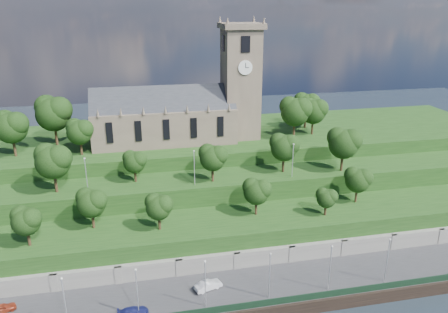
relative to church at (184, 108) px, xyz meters
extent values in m
cube|color=#2D2D30|center=(-0.79, -39.98, -21.52)|extent=(160.00, 12.00, 2.00)
cube|color=black|center=(-0.79, -45.38, -19.92)|extent=(160.00, 0.10, 1.20)
cube|color=slate|center=(-0.79, -33.98, -20.02)|extent=(160.00, 2.00, 5.00)
cube|color=slate|center=(-25.79, -34.78, -20.02)|extent=(1.20, 0.60, 5.00)
cube|color=slate|center=(-15.79, -34.78, -20.02)|extent=(1.20, 0.60, 5.00)
cube|color=slate|center=(-5.79, -34.78, -20.02)|extent=(1.20, 0.60, 5.00)
cube|color=slate|center=(4.21, -34.78, -20.02)|extent=(1.20, 0.60, 5.00)
cube|color=slate|center=(14.21, -34.78, -20.02)|extent=(1.20, 0.60, 5.00)
cube|color=slate|center=(24.21, -34.78, -20.02)|extent=(1.20, 0.60, 5.00)
cube|color=slate|center=(34.21, -34.78, -20.02)|extent=(1.20, 0.60, 5.00)
cube|color=slate|center=(44.21, -34.78, -20.02)|extent=(1.20, 0.60, 5.00)
cube|color=#193B13|center=(-0.79, -27.98, -18.52)|extent=(160.00, 12.00, 8.00)
cube|color=#193B13|center=(-0.79, -16.98, -16.52)|extent=(160.00, 10.00, 12.00)
cube|color=#193B13|center=(-0.79, 4.02, -15.02)|extent=(160.00, 32.00, 15.00)
cube|color=brown|center=(-4.79, 0.02, -3.52)|extent=(32.00, 12.00, 8.00)
cube|color=#24272C|center=(-4.79, 0.02, 0.48)|extent=(32.00, 10.18, 10.18)
cone|color=brown|center=(-18.79, -5.98, 1.38)|extent=(0.70, 0.70, 1.80)
cone|color=brown|center=(-14.12, -5.98, 1.38)|extent=(0.70, 0.70, 1.80)
cone|color=brown|center=(-9.46, -5.98, 1.38)|extent=(0.70, 0.70, 1.80)
cone|color=brown|center=(-4.79, -5.98, 1.38)|extent=(0.70, 0.70, 1.80)
cone|color=brown|center=(-0.12, -5.98, 1.38)|extent=(0.70, 0.70, 1.80)
cone|color=brown|center=(4.54, -5.98, 1.38)|extent=(0.70, 0.70, 1.80)
cone|color=brown|center=(9.21, -5.98, 1.38)|extent=(0.70, 0.70, 1.80)
cube|color=black|center=(-16.79, -6.06, -3.02)|extent=(1.40, 0.25, 4.50)
cube|color=black|center=(-10.79, -6.06, -3.02)|extent=(1.40, 0.25, 4.50)
cube|color=black|center=(-4.79, -6.06, -3.02)|extent=(1.40, 0.25, 4.50)
cube|color=black|center=(1.21, -6.06, -3.02)|extent=(1.40, 0.25, 4.50)
cube|color=black|center=(7.21, -6.06, -3.02)|extent=(1.40, 0.25, 4.50)
cube|color=brown|center=(13.21, 0.02, 4.98)|extent=(8.00, 8.00, 25.00)
cube|color=brown|center=(13.21, 0.02, 18.08)|extent=(9.20, 9.20, 1.20)
cone|color=brown|center=(9.21, -3.98, 19.28)|extent=(0.80, 0.80, 1.60)
cone|color=brown|center=(9.21, 4.02, 19.28)|extent=(0.80, 0.80, 1.60)
cone|color=brown|center=(17.21, -3.98, 19.28)|extent=(0.80, 0.80, 1.60)
cone|color=brown|center=(17.21, 4.02, 19.28)|extent=(0.80, 0.80, 1.60)
cube|color=black|center=(13.21, -4.06, 14.48)|extent=(2.00, 0.25, 3.50)
cube|color=black|center=(13.21, 4.10, 14.48)|extent=(2.00, 0.25, 3.50)
cube|color=black|center=(9.13, 0.02, 14.48)|extent=(0.25, 2.00, 3.50)
cube|color=black|center=(17.29, 0.02, 14.48)|extent=(0.25, 2.00, 3.50)
cylinder|color=white|center=(13.21, -4.10, 9.48)|extent=(3.20, 0.30, 3.20)
cylinder|color=white|center=(17.33, 0.02, 9.48)|extent=(0.30, 3.20, 3.20)
cube|color=black|center=(13.21, -4.28, 9.98)|extent=(0.12, 0.05, 1.10)
cube|color=black|center=(13.61, -4.28, 9.48)|extent=(0.80, 0.05, 0.12)
cylinder|color=#302012|center=(-29.65, -29.98, -13.03)|extent=(0.49, 0.49, 2.98)
sphere|color=black|center=(-29.65, -29.98, -10.15)|extent=(4.64, 4.64, 4.64)
sphere|color=black|center=(-28.72, -30.45, -9.46)|extent=(3.48, 3.48, 3.48)
sphere|color=black|center=(-30.46, -29.41, -9.22)|extent=(3.25, 3.25, 3.25)
cylinder|color=#302012|center=(-19.78, -25.98, -12.91)|extent=(0.50, 0.50, 3.21)
sphere|color=black|center=(-19.78, -25.98, -9.81)|extent=(5.00, 5.00, 5.00)
sphere|color=black|center=(-18.78, -26.48, -9.06)|extent=(3.75, 3.75, 3.75)
sphere|color=black|center=(-20.65, -25.36, -8.81)|extent=(3.50, 3.50, 3.50)
cylinder|color=#302012|center=(-8.40, -28.98, -13.08)|extent=(0.49, 0.49, 2.88)
sphere|color=black|center=(-8.40, -28.98, -10.29)|extent=(4.48, 4.48, 4.48)
sphere|color=black|center=(-7.50, -29.43, -9.62)|extent=(3.36, 3.36, 3.36)
sphere|color=black|center=(-9.19, -28.42, -9.40)|extent=(3.14, 3.14, 3.14)
cylinder|color=#302012|center=(9.69, -26.98, -12.98)|extent=(0.50, 0.50, 3.09)
sphere|color=black|center=(9.69, -26.98, -9.99)|extent=(4.80, 4.80, 4.80)
sphere|color=black|center=(10.65, -27.47, -9.27)|extent=(3.60, 3.60, 3.60)
sphere|color=black|center=(8.85, -26.38, -9.03)|extent=(3.36, 3.36, 3.36)
cylinder|color=#302012|center=(22.28, -29.98, -13.37)|extent=(0.46, 0.46, 2.31)
sphere|color=black|center=(22.28, -29.98, -11.14)|extent=(3.59, 3.59, 3.59)
sphere|color=black|center=(23.00, -30.34, -10.60)|extent=(2.69, 2.69, 2.69)
sphere|color=black|center=(21.65, -29.54, -10.42)|extent=(2.51, 2.51, 2.51)
cylinder|color=#302012|center=(30.61, -25.98, -12.95)|extent=(0.50, 0.50, 3.14)
sphere|color=black|center=(30.61, -25.98, -9.92)|extent=(4.88, 4.88, 4.88)
sphere|color=black|center=(31.59, -26.47, -9.18)|extent=(3.66, 3.66, 3.66)
sphere|color=black|center=(29.76, -25.37, -8.94)|extent=(3.42, 3.42, 3.42)
cylinder|color=#302012|center=(-26.61, -17.98, -8.48)|extent=(0.54, 0.54, 4.07)
sphere|color=black|center=(-26.61, -17.98, -4.55)|extent=(6.34, 6.34, 6.34)
sphere|color=black|center=(-25.34, -18.62, -3.60)|extent=(4.75, 4.75, 4.75)
sphere|color=black|center=(-27.72, -17.19, -3.28)|extent=(4.44, 4.44, 4.44)
cylinder|color=#302012|center=(-12.02, -15.98, -9.14)|extent=(0.48, 0.48, 2.77)
sphere|color=black|center=(-12.02, -15.98, -6.46)|extent=(4.31, 4.31, 4.31)
sphere|color=black|center=(-11.16, -16.42, -5.81)|extent=(3.23, 3.23, 3.23)
sphere|color=black|center=(-12.77, -15.45, -5.60)|extent=(3.02, 3.02, 3.02)
cylinder|color=#302012|center=(2.98, -18.98, -8.87)|extent=(0.51, 0.51, 3.30)
sphere|color=black|center=(2.98, -18.98, -5.68)|extent=(5.14, 5.14, 5.14)
sphere|color=black|center=(4.01, -19.50, -4.91)|extent=(3.85, 3.85, 3.85)
sphere|color=black|center=(2.08, -18.34, -4.65)|extent=(3.60, 3.60, 3.60)
cylinder|color=#302012|center=(18.33, -16.98, -8.73)|extent=(0.52, 0.52, 3.58)
sphere|color=black|center=(18.33, -16.98, -5.27)|extent=(5.58, 5.58, 5.58)
sphere|color=black|center=(19.45, -17.54, -4.43)|extent=(4.18, 4.18, 4.18)
sphere|color=black|center=(17.36, -16.29, -4.15)|extent=(3.90, 3.90, 3.90)
cylinder|color=#302012|center=(30.58, -18.98, -8.50)|extent=(0.54, 0.54, 4.04)
sphere|color=black|center=(30.58, -18.98, -4.59)|extent=(6.29, 6.29, 6.29)
sphere|color=black|center=(31.83, -19.61, -3.65)|extent=(4.72, 4.72, 4.72)
sphere|color=black|center=(29.48, -18.20, -3.33)|extent=(4.40, 4.40, 4.40)
cylinder|color=#302012|center=(-36.38, -3.98, -5.41)|extent=(0.55, 0.55, 4.22)
sphere|color=black|center=(-36.38, -3.98, -1.33)|extent=(6.57, 6.57, 6.57)
sphere|color=black|center=(-35.07, -4.64, -0.35)|extent=(4.92, 4.92, 4.92)
sphere|color=black|center=(-37.53, -3.16, -0.02)|extent=(4.60, 4.60, 4.60)
cylinder|color=#302012|center=(-28.92, 2.02, -5.07)|extent=(0.58, 0.58, 4.90)
sphere|color=black|center=(-28.92, 2.02, -0.34)|extent=(7.62, 7.62, 7.62)
sphere|color=black|center=(-27.40, 1.25, 0.80)|extent=(5.71, 5.71, 5.71)
sphere|color=black|center=(-30.25, 2.97, 1.18)|extent=(5.33, 5.33, 5.33)
cylinder|color=#302012|center=(-22.85, -5.98, -5.83)|extent=(0.51, 0.51, 3.38)
sphere|color=black|center=(-22.85, -5.98, -2.57)|extent=(5.26, 5.26, 5.26)
sphere|color=black|center=(-21.79, -6.51, -1.78)|extent=(3.94, 3.94, 3.94)
sphere|color=black|center=(-23.76, -5.33, -1.52)|extent=(3.68, 3.68, 3.68)
cylinder|color=#302012|center=(25.41, -3.98, -5.38)|extent=(0.55, 0.55, 4.28)
sphere|color=black|center=(25.41, -3.98, -1.24)|extent=(6.66, 6.66, 6.66)
sphere|color=black|center=(26.74, -4.65, -0.24)|extent=(5.00, 5.00, 5.00)
sphere|color=black|center=(24.25, -3.15, 0.09)|extent=(4.66, 4.66, 4.66)
cylinder|color=#302012|center=(31.47, 4.02, -5.57)|extent=(0.53, 0.53, 3.91)
sphere|color=black|center=(31.47, 4.02, -1.79)|extent=(6.08, 6.08, 6.08)
sphere|color=black|center=(32.69, 3.41, -0.88)|extent=(4.56, 4.56, 4.56)
sphere|color=black|center=(30.41, 4.77, -0.58)|extent=(4.25, 4.25, 4.25)
cylinder|color=#302012|center=(30.88, -1.98, -5.60)|extent=(0.53, 0.53, 3.85)
sphere|color=black|center=(30.88, -1.98, -1.87)|extent=(5.99, 5.99, 5.99)
sphere|color=black|center=(32.08, -2.58, -0.97)|extent=(4.49, 4.49, 4.49)
sphere|color=black|center=(29.83, -1.24, -0.67)|extent=(4.20, 4.20, 4.20)
cylinder|color=#B2B2B7|center=(-22.79, -43.48, -16.64)|extent=(0.16, 0.16, 7.76)
sphere|color=silver|center=(-22.79, -43.48, -12.64)|extent=(0.36, 0.36, 0.36)
cylinder|color=#B2B2B7|center=(-12.79, -43.48, -16.64)|extent=(0.16, 0.16, 7.76)
sphere|color=silver|center=(-12.79, -43.48, -12.64)|extent=(0.36, 0.36, 0.36)
cylinder|color=#B2B2B7|center=(-2.79, -43.48, -16.64)|extent=(0.16, 0.16, 7.76)
sphere|color=silver|center=(-2.79, -43.48, -12.64)|extent=(0.36, 0.36, 0.36)
cylinder|color=#B2B2B7|center=(7.21, -43.48, -16.64)|extent=(0.16, 0.16, 7.76)
sphere|color=silver|center=(7.21, -43.48, -12.64)|extent=(0.36, 0.36, 0.36)
cylinder|color=#B2B2B7|center=(17.21, -43.48, -16.64)|extent=(0.16, 0.16, 7.76)
sphere|color=silver|center=(17.21, -43.48, -12.64)|extent=(0.36, 0.36, 0.36)
cylinder|color=#B2B2B7|center=(27.21, -43.48, -16.64)|extent=(0.16, 0.16, 7.76)
sphere|color=silver|center=(27.21, -43.48, -12.64)|extent=(0.36, 0.36, 0.36)
cylinder|color=#B2B2B7|center=(-20.79, -19.98, -7.11)|extent=(0.16, 0.16, 6.83)
sphere|color=silver|center=(-20.79, -19.98, -3.57)|extent=(0.36, 0.36, 0.36)
cylinder|color=#B2B2B7|center=(-0.79, -19.98, -7.11)|extent=(0.16, 0.16, 6.83)
sphere|color=silver|center=(-0.79, -19.98, -3.57)|extent=(0.36, 0.36, 0.36)
cylinder|color=#B2B2B7|center=(19.21, -19.98, -7.11)|extent=(0.16, 0.16, 6.83)
sphere|color=silver|center=(19.21, -19.98, -3.57)|extent=(0.36, 0.36, 0.36)
imported|color=maroon|center=(-32.70, -38.50, -19.86)|extent=(4.17, 2.79, 1.32)
imported|color=silver|center=(-1.67, -39.47, -19.78)|extent=(4.79, 2.93, 1.49)
imported|color=navy|center=(-13.62, -43.30, -19.87)|extent=(4.67, 2.31, 1.31)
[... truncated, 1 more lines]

